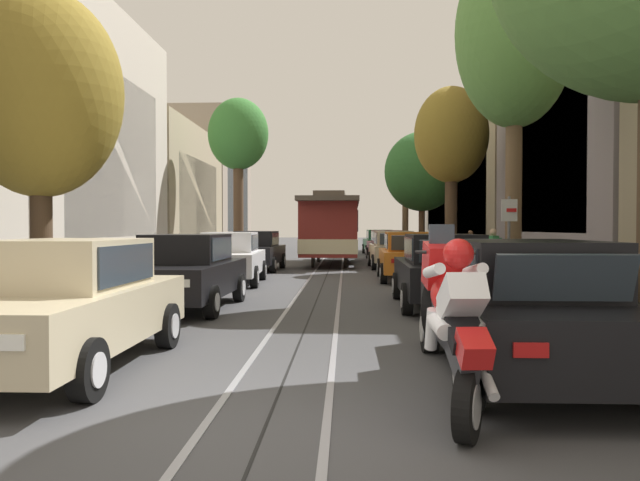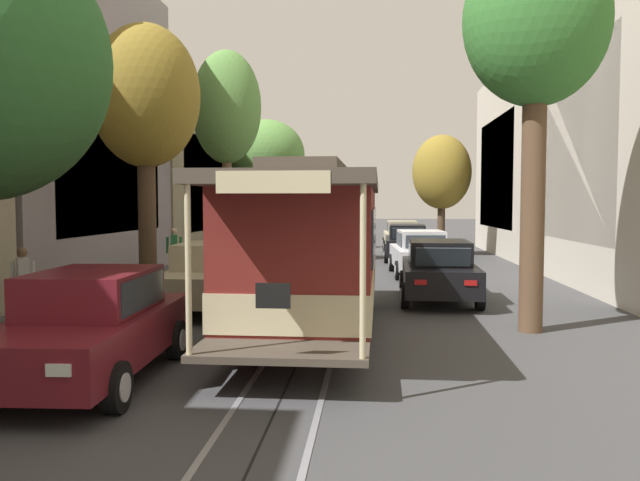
% 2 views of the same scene
% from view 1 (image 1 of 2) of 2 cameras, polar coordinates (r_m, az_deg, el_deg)
% --- Properties ---
extents(ground_plane, '(160.00, 160.00, 0.00)m').
position_cam_1_polar(ground_plane, '(23.67, 0.79, -2.94)').
color(ground_plane, '#424244').
extents(trolley_track_rails, '(1.14, 54.21, 0.01)m').
position_cam_1_polar(trolley_track_rails, '(26.28, 0.96, -2.51)').
color(trolley_track_rails, gray).
rests_on(trolley_track_rails, ground).
extents(building_facade_left, '(5.93, 45.91, 9.65)m').
position_cam_1_polar(building_facade_left, '(27.95, -19.68, 6.63)').
color(building_facade_left, beige).
rests_on(building_facade_left, ground).
extents(building_facade_right, '(5.68, 45.91, 10.46)m').
position_cam_1_polar(building_facade_right, '(28.31, 21.11, 6.95)').
color(building_facade_right, tan).
rests_on(building_facade_right, ground).
extents(parked_car_beige_near_left, '(2.01, 4.36, 1.58)m').
position_cam_1_polar(parked_car_beige_near_left, '(8.00, -23.03, -5.52)').
color(parked_car_beige_near_left, '#C1B28E').
rests_on(parked_car_beige_near_left, ground).
extents(parked_car_black_second_left, '(2.05, 4.38, 1.58)m').
position_cam_1_polar(parked_car_black_second_left, '(13.07, -12.58, -2.86)').
color(parked_car_black_second_left, black).
rests_on(parked_car_black_second_left, ground).
extents(parked_car_white_mid_left, '(2.15, 4.42, 1.58)m').
position_cam_1_polar(parked_car_white_mid_left, '(18.66, -8.51, -1.62)').
color(parked_car_white_mid_left, silver).
rests_on(parked_car_white_mid_left, ground).
extents(parked_car_black_fourth_left, '(2.10, 4.40, 1.58)m').
position_cam_1_polar(parked_car_black_fourth_left, '(24.31, -6.04, -0.95)').
color(parked_car_black_fourth_left, black).
rests_on(parked_car_black_fourth_left, ground).
extents(parked_car_black_near_right, '(2.00, 4.36, 1.58)m').
position_cam_1_polar(parked_car_black_near_right, '(7.31, 18.74, -6.11)').
color(parked_car_black_near_right, black).
rests_on(parked_car_black_near_right, ground).
extents(parked_car_black_second_right, '(2.04, 4.38, 1.58)m').
position_cam_1_polar(parked_car_black_second_right, '(13.34, 11.54, -2.77)').
color(parked_car_black_second_right, black).
rests_on(parked_car_black_second_right, ground).
extents(parked_car_orange_mid_right, '(2.05, 4.38, 1.58)m').
position_cam_1_polar(parked_car_orange_mid_right, '(19.85, 8.43, -1.45)').
color(parked_car_orange_mid_right, orange).
rests_on(parked_car_orange_mid_right, ground).
extents(parked_car_beige_fourth_right, '(2.05, 4.38, 1.58)m').
position_cam_1_polar(parked_car_beige_fourth_right, '(25.77, 6.92, -0.83)').
color(parked_car_beige_fourth_right, '#C1B28E').
rests_on(parked_car_beige_fourth_right, ground).
extents(parked_car_maroon_fifth_right, '(2.10, 4.40, 1.58)m').
position_cam_1_polar(parked_car_maroon_fifth_right, '(31.97, 6.33, -0.43)').
color(parked_car_maroon_fifth_right, maroon).
rests_on(parked_car_maroon_fifth_right, ground).
extents(parked_car_green_sixth_right, '(2.13, 4.42, 1.58)m').
position_cam_1_polar(parked_car_green_sixth_right, '(38.66, 5.63, -0.14)').
color(parked_car_green_sixth_right, '#1E6038').
rests_on(parked_car_green_sixth_right, ground).
extents(street_tree_kerb_left_near, '(2.78, 2.24, 5.75)m').
position_cam_1_polar(street_tree_kerb_left_near, '(11.43, -25.01, 12.32)').
color(street_tree_kerb_left_near, '#4C3826').
rests_on(street_tree_kerb_left_near, ground).
extents(street_tree_kerb_left_second, '(2.82, 2.26, 7.74)m').
position_cam_1_polar(street_tree_kerb_left_second, '(28.57, -7.76, 9.64)').
color(street_tree_kerb_left_second, brown).
rests_on(street_tree_kerb_left_second, ground).
extents(street_tree_kerb_right_second, '(2.85, 2.35, 8.73)m').
position_cam_1_polar(street_tree_kerb_right_second, '(16.04, 17.97, 17.90)').
color(street_tree_kerb_right_second, brown).
rests_on(street_tree_kerb_right_second, ground).
extents(street_tree_kerb_right_mid, '(2.92, 2.50, 7.29)m').
position_cam_1_polar(street_tree_kerb_right_mid, '(24.58, 12.35, 9.53)').
color(street_tree_kerb_right_mid, '#4C3826').
rests_on(street_tree_kerb_right_mid, ground).
extents(street_tree_kerb_right_fourth, '(3.90, 3.58, 6.71)m').
position_cam_1_polar(street_tree_kerb_right_fourth, '(31.93, 9.65, 6.44)').
color(street_tree_kerb_right_fourth, brown).
rests_on(street_tree_kerb_right_fourth, ground).
extents(street_tree_kerb_right_far, '(2.54, 2.18, 7.45)m').
position_cam_1_polar(street_tree_kerb_right_far, '(40.76, 8.11, 6.97)').
color(street_tree_kerb_right_far, brown).
rests_on(street_tree_kerb_right_far, ground).
extents(cable_car_trolley, '(2.67, 9.15, 3.28)m').
position_cam_1_polar(cable_car_trolley, '(27.97, 1.06, 1.11)').
color(cable_car_trolley, maroon).
rests_on(cable_car_trolley, ground).
extents(motorcycle_with_rider, '(0.54, 1.88, 1.76)m').
position_cam_1_polar(motorcycle_with_rider, '(5.43, 12.55, -7.31)').
color(motorcycle_with_rider, black).
rests_on(motorcycle_with_rider, ground).
extents(pedestrian_on_left_pavement, '(0.55, 0.42, 1.59)m').
position_cam_1_polar(pedestrian_on_left_pavement, '(28.11, 14.07, -0.48)').
color(pedestrian_on_left_pavement, '#282D38').
rests_on(pedestrian_on_left_pavement, ground).
extents(pedestrian_on_right_pavement, '(0.55, 0.41, 1.69)m').
position_cam_1_polar(pedestrian_on_right_pavement, '(20.30, 16.10, -0.98)').
color(pedestrian_on_right_pavement, black).
rests_on(pedestrian_on_right_pavement, ground).
extents(street_sign_post, '(0.36, 0.09, 2.40)m').
position_cam_1_polar(street_sign_post, '(13.71, 17.48, 0.27)').
color(street_sign_post, slate).
rests_on(street_sign_post, ground).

